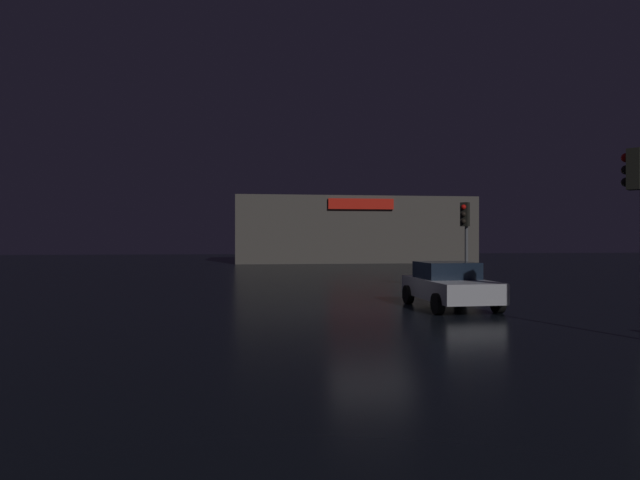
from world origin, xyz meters
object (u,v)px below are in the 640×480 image
store_building (351,230)px  traffic_signal_opposite (636,193)px  traffic_signal_main (465,226)px  car_near (449,285)px

store_building → traffic_signal_opposite: (-1.26, -39.29, 0.18)m
store_building → traffic_signal_main: (-0.66, -28.59, -0.28)m
traffic_signal_main → store_building: bearing=88.7°
store_building → traffic_signal_main: size_ratio=5.86×
traffic_signal_main → car_near: bearing=-117.1°
store_building → car_near: (-3.33, -33.79, -2.22)m
traffic_signal_opposite → car_near: bearing=110.6°
traffic_signal_opposite → car_near: traffic_signal_opposite is taller
store_building → traffic_signal_main: store_building is taller
traffic_signal_main → car_near: (-2.67, -5.21, -1.94)m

